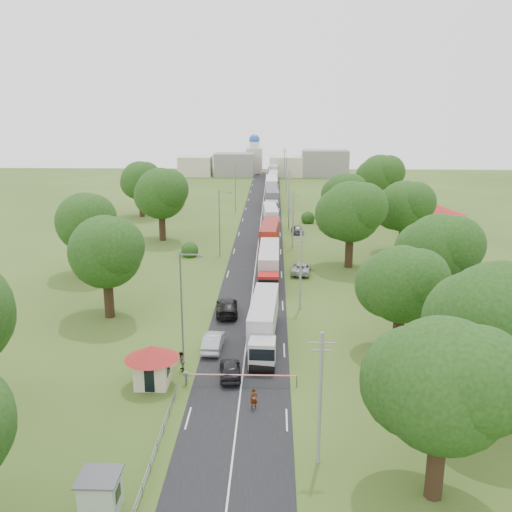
{
  "coord_description": "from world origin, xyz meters",
  "views": [
    {
      "loc": [
        2.57,
        -66.86,
        22.36
      ],
      "look_at": [
        0.24,
        4.41,
        3.0
      ],
      "focal_mm": 40.0,
      "sensor_mm": 36.0,
      "label": 1
    }
  ],
  "objects_px": {
    "info_sign": "(289,212)",
    "pedestrian_near": "(254,400)",
    "car_lane_front": "(230,369)",
    "boom_barrier": "(224,376)",
    "guard_booth": "(152,361)",
    "truck_0": "(263,321)",
    "car_lane_mid": "(213,342)"
  },
  "relations": [
    {
      "from": "info_sign",
      "to": "pedestrian_near",
      "type": "distance_m",
      "value": 63.67
    },
    {
      "from": "car_lane_front",
      "to": "boom_barrier",
      "type": "bearing_deg",
      "value": 70.52
    },
    {
      "from": "guard_booth",
      "to": "car_lane_front",
      "type": "distance_m",
      "value": 6.54
    },
    {
      "from": "boom_barrier",
      "to": "truck_0",
      "type": "bearing_deg",
      "value": 71.93
    },
    {
      "from": "boom_barrier",
      "to": "pedestrian_near",
      "type": "bearing_deg",
      "value": -54.24
    },
    {
      "from": "truck_0",
      "to": "car_lane_mid",
      "type": "relative_size",
      "value": 2.89
    },
    {
      "from": "truck_0",
      "to": "car_lane_front",
      "type": "xyz_separation_m",
      "value": [
        -2.62,
        -7.64,
        -1.29
      ]
    },
    {
      "from": "guard_booth",
      "to": "truck_0",
      "type": "distance_m",
      "value": 12.7
    },
    {
      "from": "guard_booth",
      "to": "pedestrian_near",
      "type": "relative_size",
      "value": 2.83
    },
    {
      "from": "car_lane_front",
      "to": "car_lane_mid",
      "type": "xyz_separation_m",
      "value": [
        -2.0,
        5.5,
        0.05
      ]
    },
    {
      "from": "car_lane_front",
      "to": "truck_0",
      "type": "bearing_deg",
      "value": -115.03
    },
    {
      "from": "boom_barrier",
      "to": "car_lane_mid",
      "type": "bearing_deg",
      "value": 103.21
    },
    {
      "from": "info_sign",
      "to": "car_lane_mid",
      "type": "xyz_separation_m",
      "value": [
        -8.2,
        -53.0,
        -2.22
      ]
    },
    {
      "from": "car_lane_mid",
      "to": "pedestrian_near",
      "type": "bearing_deg",
      "value": 114.14
    },
    {
      "from": "boom_barrier",
      "to": "car_lane_front",
      "type": "relative_size",
      "value": 2.14
    },
    {
      "from": "info_sign",
      "to": "truck_0",
      "type": "relative_size",
      "value": 0.3
    },
    {
      "from": "car_lane_front",
      "to": "info_sign",
      "type": "bearing_deg",
      "value": -102.12
    },
    {
      "from": "guard_booth",
      "to": "pedestrian_near",
      "type": "distance_m",
      "value": 9.17
    },
    {
      "from": "truck_0",
      "to": "guard_booth",
      "type": "bearing_deg",
      "value": -133.99
    },
    {
      "from": "boom_barrier",
      "to": "car_lane_front",
      "type": "height_order",
      "value": "car_lane_front"
    },
    {
      "from": "pedestrian_near",
      "to": "guard_booth",
      "type": "bearing_deg",
      "value": 148.29
    },
    {
      "from": "boom_barrier",
      "to": "pedestrian_near",
      "type": "xyz_separation_m",
      "value": [
        2.52,
        -3.5,
        -0.11
      ]
    },
    {
      "from": "boom_barrier",
      "to": "info_sign",
      "type": "relative_size",
      "value": 2.25
    },
    {
      "from": "guard_booth",
      "to": "car_lane_mid",
      "type": "relative_size",
      "value": 0.92
    },
    {
      "from": "pedestrian_near",
      "to": "boom_barrier",
      "type": "bearing_deg",
      "value": 116.76
    },
    {
      "from": "car_lane_front",
      "to": "car_lane_mid",
      "type": "distance_m",
      "value": 5.85
    },
    {
      "from": "boom_barrier",
      "to": "truck_0",
      "type": "xyz_separation_m",
      "value": [
        2.98,
        9.14,
        1.13
      ]
    },
    {
      "from": "boom_barrier",
      "to": "car_lane_front",
      "type": "distance_m",
      "value": 1.55
    },
    {
      "from": "info_sign",
      "to": "truck_0",
      "type": "height_order",
      "value": "info_sign"
    },
    {
      "from": "guard_booth",
      "to": "truck_0",
      "type": "xyz_separation_m",
      "value": [
        8.82,
        9.14,
        -0.14
      ]
    },
    {
      "from": "info_sign",
      "to": "car_lane_front",
      "type": "xyz_separation_m",
      "value": [
        -6.2,
        -58.5,
        -2.27
      ]
    },
    {
      "from": "truck_0",
      "to": "pedestrian_near",
      "type": "distance_m",
      "value": 12.71
    }
  ]
}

